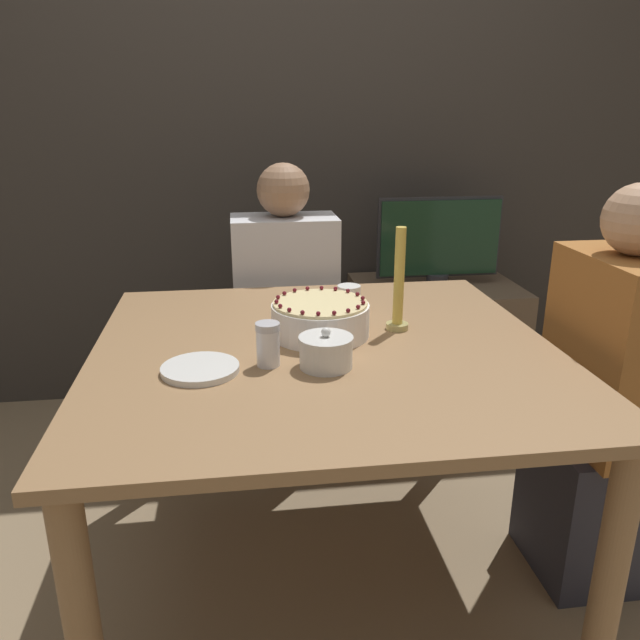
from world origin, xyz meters
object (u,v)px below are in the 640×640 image
at_px(cake, 320,319).
at_px(tv_monitor, 439,240).
at_px(sugar_shaker, 268,344).
at_px(person_woman_floral, 606,418).
at_px(sugar_bowl, 326,352).
at_px(candle, 399,288).
at_px(person_man_blue_shirt, 286,332).

relative_size(cake, tv_monitor, 0.49).
distance_m(sugar_shaker, person_woman_floral, 1.02).
bearing_deg(sugar_shaker, cake, 51.36).
bearing_deg(sugar_shaker, sugar_bowl, -11.79).
height_order(candle, person_man_blue_shirt, person_man_blue_shirt).
bearing_deg(candle, sugar_bowl, -134.93).
relative_size(cake, candle, 0.92).
xyz_separation_m(sugar_bowl, person_woman_floral, (0.83, 0.08, -0.28)).
bearing_deg(person_man_blue_shirt, person_woman_floral, 134.86).
relative_size(candle, person_woman_floral, 0.25).
bearing_deg(candle, cake, -175.01).
relative_size(candle, tv_monitor, 0.53).
height_order(cake, tv_monitor, tv_monitor).
distance_m(sugar_bowl, person_man_blue_shirt, 0.98).
relative_size(sugar_bowl, sugar_shaker, 1.21).
bearing_deg(cake, person_woman_floral, -10.28).
distance_m(person_woman_floral, tv_monitor, 1.20).
height_order(cake, sugar_shaker, same).
xyz_separation_m(person_man_blue_shirt, person_woman_floral, (0.86, -0.86, 0.00)).
bearing_deg(sugar_shaker, person_woman_floral, 2.79).
bearing_deg(sugar_bowl, cake, 85.89).
bearing_deg(person_man_blue_shirt, cake, 93.22).
bearing_deg(tv_monitor, candle, -114.30).
relative_size(person_man_blue_shirt, tv_monitor, 2.08).
distance_m(sugar_bowl, sugar_shaker, 0.14).
bearing_deg(tv_monitor, cake, -123.74).
xyz_separation_m(sugar_bowl, sugar_shaker, (-0.14, 0.03, 0.02)).
bearing_deg(candle, person_man_blue_shirt, 111.16).
bearing_deg(sugar_shaker, person_man_blue_shirt, 82.71).
xyz_separation_m(cake, candle, (0.23, 0.02, 0.07)).
height_order(cake, candle, candle).
relative_size(cake, sugar_bowl, 2.03).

